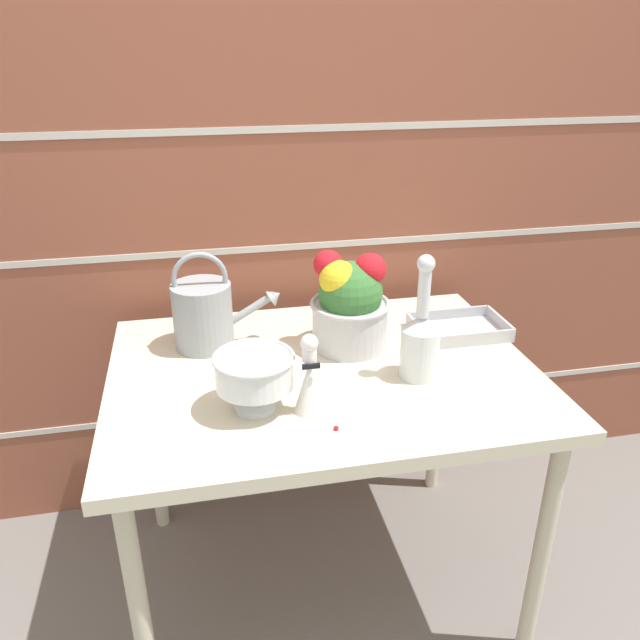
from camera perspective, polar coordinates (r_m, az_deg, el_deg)
The scene contains 10 objects.
ground_plane at distance 2.09m, azimuth 0.25°, elevation -22.44°, with size 12.00×12.00×0.00m, color slate.
brick_wall at distance 1.98m, azimuth -2.87°, elevation 12.02°, with size 3.60×0.08×2.20m.
patio_table at distance 1.66m, azimuth 0.29°, elevation -6.58°, with size 1.10×0.82×0.74m.
watering_can at distance 1.73m, azimuth -10.53°, elevation 0.61°, with size 0.31×0.16×0.27m.
crystal_pedestal_bowl at distance 1.42m, azimuth -6.04°, elevation -4.78°, with size 0.19×0.19×0.14m.
flower_planter at distance 1.69m, azimuth 2.70°, elevation 1.54°, with size 0.22×0.22×0.27m.
glass_decanter at distance 1.57m, azimuth 9.16°, elevation -1.76°, with size 0.10×0.10×0.32m.
figurine_vase at distance 1.41m, azimuth -0.95°, elevation -5.58°, with size 0.07×0.07×0.20m.
wire_tray at distance 1.85m, azimuth 12.58°, elevation -0.86°, with size 0.26×0.18×0.04m.
fallen_petal at distance 1.39m, azimuth 1.49°, elevation -9.86°, with size 0.01×0.01×0.01m.
Camera 1 is at (-0.30, -1.39, 1.53)m, focal length 35.00 mm.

